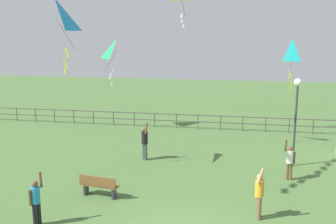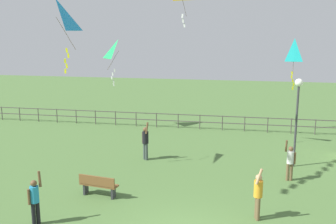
{
  "view_description": "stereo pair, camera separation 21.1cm",
  "coord_description": "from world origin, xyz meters",
  "px_view_note": "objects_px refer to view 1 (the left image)",
  "views": [
    {
      "loc": [
        1.41,
        -10.42,
        6.22
      ],
      "look_at": [
        -1.41,
        5.18,
        2.92
      ],
      "focal_mm": 41.76,
      "sensor_mm": 36.0,
      "label": 1
    },
    {
      "loc": [
        1.61,
        -10.38,
        6.22
      ],
      "look_at": [
        -1.41,
        5.18,
        2.92
      ],
      "focal_mm": 41.76,
      "sensor_mm": 36.0,
      "label": 2
    }
  ],
  "objects_px": {
    "lamppost": "(297,102)",
    "person_3": "(145,141)",
    "park_bench": "(99,185)",
    "kite_1": "(56,19)",
    "person_2": "(259,193)",
    "person_4": "(36,199)",
    "kite_3": "(292,52)",
    "kite_0": "(116,52)",
    "person_1": "(290,160)"
  },
  "relations": [
    {
      "from": "lamppost",
      "to": "person_4",
      "type": "bearing_deg",
      "value": -140.19
    },
    {
      "from": "park_bench",
      "to": "person_1",
      "type": "xyz_separation_m",
      "value": [
        7.34,
        3.08,
        0.42
      ]
    },
    {
      "from": "person_4",
      "to": "kite_1",
      "type": "height_order",
      "value": "kite_1"
    },
    {
      "from": "lamppost",
      "to": "park_bench",
      "type": "height_order",
      "value": "lamppost"
    },
    {
      "from": "person_3",
      "to": "person_4",
      "type": "relative_size",
      "value": 1.07
    },
    {
      "from": "kite_1",
      "to": "kite_3",
      "type": "distance_m",
      "value": 13.4
    },
    {
      "from": "person_4",
      "to": "kite_1",
      "type": "xyz_separation_m",
      "value": [
        -1.32,
        4.89,
        5.81
      ]
    },
    {
      "from": "park_bench",
      "to": "lamppost",
      "type": "bearing_deg",
      "value": 32.62
    },
    {
      "from": "kite_1",
      "to": "kite_3",
      "type": "xyz_separation_m",
      "value": [
        10.6,
        8.03,
        -1.72
      ]
    },
    {
      "from": "person_1",
      "to": "person_4",
      "type": "relative_size",
      "value": 0.97
    },
    {
      "from": "kite_1",
      "to": "person_1",
      "type": "bearing_deg",
      "value": 4.01
    },
    {
      "from": "kite_0",
      "to": "person_1",
      "type": "bearing_deg",
      "value": -36.71
    },
    {
      "from": "kite_1",
      "to": "kite_3",
      "type": "height_order",
      "value": "kite_1"
    },
    {
      "from": "person_4",
      "to": "person_1",
      "type": "bearing_deg",
      "value": 33.16
    },
    {
      "from": "park_bench",
      "to": "person_2",
      "type": "xyz_separation_m",
      "value": [
        5.9,
        -0.75,
        0.47
      ]
    },
    {
      "from": "lamppost",
      "to": "kite_1",
      "type": "bearing_deg",
      "value": -166.01
    },
    {
      "from": "person_1",
      "to": "kite_1",
      "type": "height_order",
      "value": "kite_1"
    },
    {
      "from": "park_bench",
      "to": "person_4",
      "type": "distance_m",
      "value": 2.8
    },
    {
      "from": "kite_3",
      "to": "park_bench",
      "type": "bearing_deg",
      "value": -127.78
    },
    {
      "from": "lamppost",
      "to": "person_3",
      "type": "relative_size",
      "value": 2.14
    },
    {
      "from": "kite_3",
      "to": "person_3",
      "type": "bearing_deg",
      "value": -141.59
    },
    {
      "from": "lamppost",
      "to": "person_2",
      "type": "relative_size",
      "value": 2.21
    },
    {
      "from": "lamppost",
      "to": "kite_1",
      "type": "height_order",
      "value": "kite_1"
    },
    {
      "from": "person_1",
      "to": "kite_0",
      "type": "xyz_separation_m",
      "value": [
        -9.83,
        7.33,
        4.04
      ]
    },
    {
      "from": "kite_3",
      "to": "kite_0",
      "type": "bearing_deg",
      "value": -179.98
    },
    {
      "from": "person_2",
      "to": "kite_1",
      "type": "bearing_deg",
      "value": 159.58
    },
    {
      "from": "person_3",
      "to": "kite_1",
      "type": "distance_m",
      "value": 6.94
    },
    {
      "from": "person_1",
      "to": "person_4",
      "type": "distance_m",
      "value": 10.2
    },
    {
      "from": "person_1",
      "to": "kite_3",
      "type": "xyz_separation_m",
      "value": [
        0.73,
        7.33,
        4.12
      ]
    },
    {
      "from": "park_bench",
      "to": "kite_1",
      "type": "bearing_deg",
      "value": 136.52
    },
    {
      "from": "lamppost",
      "to": "park_bench",
      "type": "bearing_deg",
      "value": -147.38
    },
    {
      "from": "kite_3",
      "to": "person_1",
      "type": "bearing_deg",
      "value": -95.72
    },
    {
      "from": "person_4",
      "to": "kite_3",
      "type": "xyz_separation_m",
      "value": [
        9.27,
        12.91,
        4.09
      ]
    },
    {
      "from": "kite_1",
      "to": "park_bench",
      "type": "bearing_deg",
      "value": -43.48
    },
    {
      "from": "park_bench",
      "to": "person_4",
      "type": "relative_size",
      "value": 0.86
    },
    {
      "from": "park_bench",
      "to": "kite_1",
      "type": "distance_m",
      "value": 7.16
    },
    {
      "from": "person_1",
      "to": "person_3",
      "type": "relative_size",
      "value": 0.91
    },
    {
      "from": "person_2",
      "to": "kite_1",
      "type": "relative_size",
      "value": 0.61
    },
    {
      "from": "person_2",
      "to": "kite_0",
      "type": "xyz_separation_m",
      "value": [
        -8.39,
        11.16,
        3.98
      ]
    },
    {
      "from": "person_1",
      "to": "person_4",
      "type": "height_order",
      "value": "person_4"
    },
    {
      "from": "person_4",
      "to": "kite_3",
      "type": "height_order",
      "value": "kite_3"
    },
    {
      "from": "person_4",
      "to": "lamppost",
      "type": "bearing_deg",
      "value": 39.81
    },
    {
      "from": "lamppost",
      "to": "person_2",
      "type": "xyz_separation_m",
      "value": [
        -1.83,
        -5.69,
        -2.09
      ]
    },
    {
      "from": "lamppost",
      "to": "person_2",
      "type": "bearing_deg",
      "value": -107.8
    },
    {
      "from": "person_3",
      "to": "person_4",
      "type": "distance_m",
      "value": 7.31
    },
    {
      "from": "person_1",
      "to": "kite_3",
      "type": "bearing_deg",
      "value": 84.28
    },
    {
      "from": "park_bench",
      "to": "person_3",
      "type": "xyz_separation_m",
      "value": [
        0.7,
        4.57,
        0.51
      ]
    },
    {
      "from": "kite_0",
      "to": "kite_1",
      "type": "height_order",
      "value": "kite_1"
    },
    {
      "from": "person_1",
      "to": "kite_3",
      "type": "distance_m",
      "value": 8.44
    },
    {
      "from": "lamppost",
      "to": "kite_1",
      "type": "distance_m",
      "value": 11.19
    }
  ]
}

